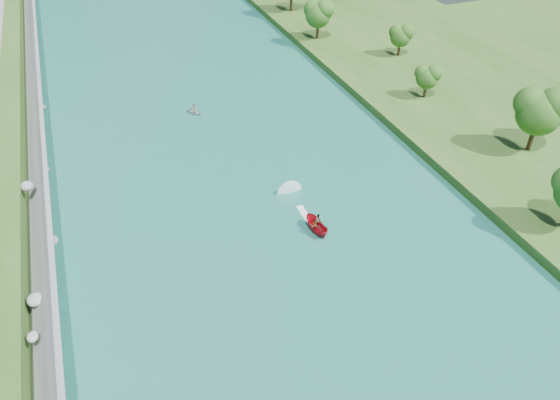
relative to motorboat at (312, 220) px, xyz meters
name	(u,v)px	position (x,y,z in m)	size (l,w,h in m)	color
ground	(311,313)	(-5.94, -13.34, -0.82)	(260.00, 260.00, 0.00)	#2D5119
river_water	(250,205)	(-5.94, 6.66, -0.77)	(55.00, 240.00, 0.10)	#1C6A5A
berm_east	(548,133)	(43.56, 6.66, -0.07)	(44.00, 240.00, 1.50)	#2D5119
riprap_bank	(40,244)	(-31.79, 6.04, 0.99)	(3.97, 236.00, 4.29)	slate
trees_east	(459,98)	(29.70, 12.46, 5.92)	(16.87, 135.83, 11.62)	#155017
motorboat	(312,220)	(0.00, 0.00, 0.00)	(3.60, 18.99, 2.15)	#AA0D1A
raft	(195,111)	(-6.51, 34.61, -0.35)	(3.42, 3.75, 1.62)	#989CA1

